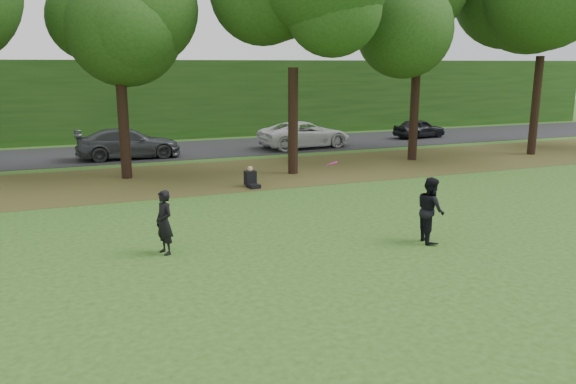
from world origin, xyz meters
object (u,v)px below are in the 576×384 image
object	(u,v)px
player_left	(164,222)
frisbee	(332,163)
seated_person	(251,179)
player_right	(431,210)

from	to	relation	value
player_left	frisbee	size ratio (longest dim) A/B	5.38
frisbee	seated_person	distance (m)	8.04
frisbee	player_left	bearing A→B (deg)	167.11
player_right	frisbee	bearing A→B (deg)	89.20
player_left	seated_person	bearing A→B (deg)	126.36
player_left	player_right	size ratio (longest dim) A/B	0.92
player_left	frisbee	distance (m)	4.58
player_right	seated_person	world-z (taller)	player_right
player_left	seated_person	distance (m)	8.17
player_right	frisbee	distance (m)	3.06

